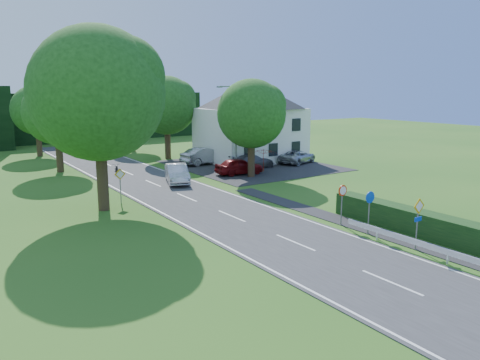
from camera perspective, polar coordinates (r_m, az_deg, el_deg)
road at (r=30.49m, az=-3.07°, el=-3.60°), size 7.00×80.00×0.04m
parking_pad at (r=47.56m, az=1.37°, el=1.79°), size 14.00×16.00×0.04m
line_edge_left at (r=29.02m, az=-8.61°, el=-4.43°), size 0.12×80.00×0.01m
line_edge_right at (r=32.20m, az=1.92°, el=-2.74°), size 0.12×80.00×0.01m
line_centre at (r=30.48m, az=-3.07°, el=-3.56°), size 0.12×80.00×0.01m
tree_main at (r=30.79m, az=-16.81°, el=7.04°), size 9.40×9.40×11.64m
tree_left_far at (r=46.60m, az=-21.38°, el=6.13°), size 7.00×7.00×8.58m
tree_right_far at (r=52.33m, az=-8.89°, el=7.51°), size 7.40×7.40×9.09m
tree_left_back at (r=58.45m, az=-23.48°, el=6.60°), size 6.60×6.60×8.07m
tree_right_back at (r=59.36m, az=-13.04°, el=7.05°), size 6.20×6.20×7.56m
tree_right_mid at (r=40.97m, az=1.41°, el=6.29°), size 7.00×7.00×8.58m
treeline_right at (r=75.11m, az=-15.99°, el=7.51°), size 30.00×5.00×7.00m
house_white at (r=50.64m, az=1.29°, el=7.37°), size 10.60×8.40×8.60m
streetlight at (r=42.36m, az=-0.65°, el=6.69°), size 2.03×0.18×8.00m
sign_priority_right at (r=24.22m, az=20.91°, el=-3.92°), size 0.78×0.09×2.59m
sign_roundabout at (r=26.03m, az=15.52°, el=-2.84°), size 0.64×0.08×2.37m
sign_speed_limit at (r=27.30m, az=12.38°, el=-1.83°), size 0.64×0.11×2.37m
sign_priority_left at (r=32.69m, az=-14.41°, el=0.12°), size 0.78×0.09×2.44m
moving_car at (r=38.96m, az=-7.69°, el=0.77°), size 3.11×4.97×1.55m
motorcycle at (r=44.29m, az=-14.80°, el=1.38°), size 1.34×1.96×0.98m
parked_car_red at (r=42.46m, az=-0.11°, el=1.70°), size 4.55×2.19×1.50m
parked_car_silver_a at (r=48.28m, az=-4.23°, el=2.96°), size 5.36×2.33×1.71m
parked_car_grey at (r=45.75m, az=1.52°, el=2.29°), size 4.62×1.90×1.34m
parked_car_silver_b at (r=49.11m, az=7.01°, el=2.84°), size 5.36×3.77×1.36m
parasol at (r=44.02m, az=2.94°, el=2.45°), size 2.98×3.01×2.14m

